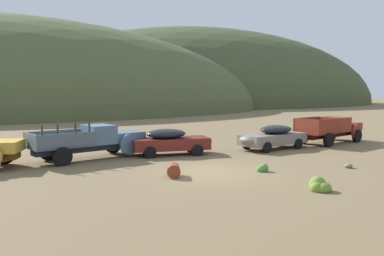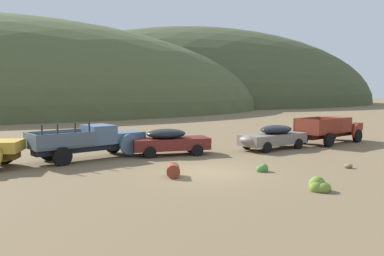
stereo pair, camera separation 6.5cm
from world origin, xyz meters
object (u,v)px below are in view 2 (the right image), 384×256
at_px(car_oxblood, 173,141).
at_px(car_primer_gray, 271,137).
at_px(truck_rust_red, 334,129).
at_px(oil_drum_tipped, 173,170).
at_px(truck_chalk_blue, 96,140).

distance_m(car_oxblood, car_primer_gray, 6.70).
distance_m(truck_rust_red, oil_drum_tipped, 16.12).
height_order(truck_chalk_blue, car_oxblood, truck_chalk_blue).
xyz_separation_m(car_oxblood, oil_drum_tipped, (-2.22, -5.64, -0.52)).
bearing_deg(car_primer_gray, truck_rust_red, 176.79).
relative_size(truck_rust_red, oil_drum_tipped, 6.41).
distance_m(car_primer_gray, oil_drum_tipped, 10.20).
bearing_deg(truck_chalk_blue, truck_rust_red, -17.36).
relative_size(car_oxblood, truck_rust_red, 0.77).
height_order(truck_chalk_blue, car_primer_gray, truck_chalk_blue).
relative_size(car_oxblood, oil_drum_tipped, 4.94).
relative_size(car_primer_gray, oil_drum_tipped, 5.18).
height_order(car_oxblood, car_primer_gray, same).
bearing_deg(truck_rust_red, truck_chalk_blue, 163.44).
height_order(truck_rust_red, oil_drum_tipped, truck_rust_red).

